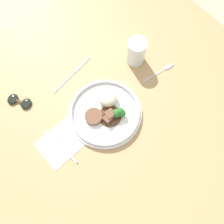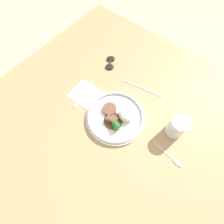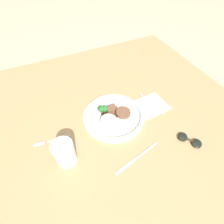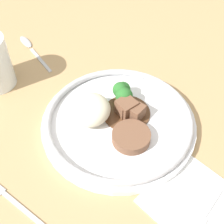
# 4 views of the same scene
# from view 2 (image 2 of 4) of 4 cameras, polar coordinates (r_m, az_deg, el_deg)

# --- Properties ---
(ground_plane) EXTENTS (8.00, 8.00, 0.00)m
(ground_plane) POSITION_cam_2_polar(r_m,az_deg,el_deg) (0.86, 2.38, -4.15)
(ground_plane) COLOR tan
(dining_table) EXTENTS (1.30, 1.21, 0.04)m
(dining_table) POSITION_cam_2_polar(r_m,az_deg,el_deg) (0.84, 2.44, -3.59)
(dining_table) COLOR tan
(dining_table) RESTS_ON ground
(napkin) EXTENTS (0.16, 0.14, 0.00)m
(napkin) POSITION_cam_2_polar(r_m,az_deg,el_deg) (0.90, -8.38, 5.62)
(napkin) COLOR white
(napkin) RESTS_ON dining_table
(plate) EXTENTS (0.28, 0.28, 0.06)m
(plate) POSITION_cam_2_polar(r_m,az_deg,el_deg) (0.81, 1.44, -1.57)
(plate) COLOR white
(plate) RESTS_ON dining_table
(juice_glass) EXTENTS (0.08, 0.08, 0.11)m
(juice_glass) POSITION_cam_2_polar(r_m,az_deg,el_deg) (0.81, 20.31, -4.79)
(juice_glass) COLOR #F4AD19
(juice_glass) RESTS_ON dining_table
(fork) EXTENTS (0.04, 0.17, 0.00)m
(fork) POSITION_cam_2_polar(r_m,az_deg,el_deg) (0.90, -8.73, 6.40)
(fork) COLOR #ADADB2
(fork) RESTS_ON napkin
(knife) EXTENTS (0.21, 0.06, 0.00)m
(knife) POSITION_cam_2_polar(r_m,az_deg,el_deg) (0.92, 10.18, 7.56)
(knife) COLOR #ADADB2
(knife) RESTS_ON dining_table
(spoon) EXTENTS (0.15, 0.03, 0.01)m
(spoon) POSITION_cam_2_polar(r_m,az_deg,el_deg) (0.81, 19.43, -14.42)
(spoon) COLOR #ADADB2
(spoon) RESTS_ON dining_table
(sunglasses) EXTENTS (0.09, 0.11, 0.01)m
(sunglasses) POSITION_cam_2_polar(r_m,az_deg,el_deg) (1.01, -0.58, 15.81)
(sunglasses) COLOR black
(sunglasses) RESTS_ON dining_table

